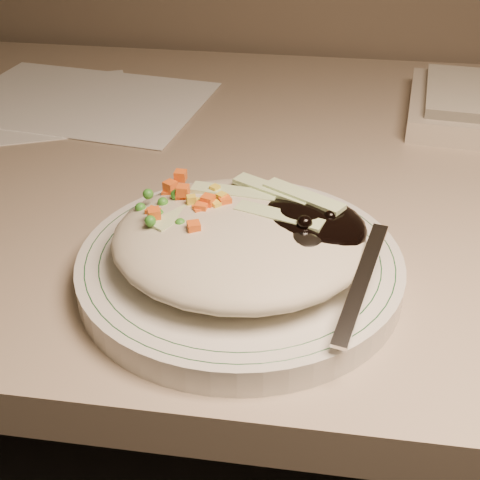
# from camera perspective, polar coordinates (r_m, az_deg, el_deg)

# --- Properties ---
(desk) EXTENTS (1.40, 0.70, 0.74)m
(desk) POSITION_cam_1_polar(r_m,az_deg,el_deg) (0.81, 6.82, -6.36)
(desk) COLOR gray
(desk) RESTS_ON ground
(plate) EXTENTS (0.25, 0.25, 0.02)m
(plate) POSITION_cam_1_polar(r_m,az_deg,el_deg) (0.52, -0.00, -2.39)
(plate) COLOR silver
(plate) RESTS_ON desk
(plate_rim) EXTENTS (0.24, 0.24, 0.00)m
(plate_rim) POSITION_cam_1_polar(r_m,az_deg,el_deg) (0.52, -0.00, -1.49)
(plate_rim) COLOR #144723
(plate_rim) RESTS_ON plate
(meal) EXTENTS (0.21, 0.19, 0.05)m
(meal) POSITION_cam_1_polar(r_m,az_deg,el_deg) (0.50, 0.48, 0.45)
(meal) COLOR #BFB59A
(meal) RESTS_ON plate
(papers) EXTENTS (0.42, 0.32, 0.00)m
(papers) POSITION_cam_1_polar(r_m,az_deg,el_deg) (0.88, -16.23, 11.04)
(papers) COLOR white
(papers) RESTS_ON desk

